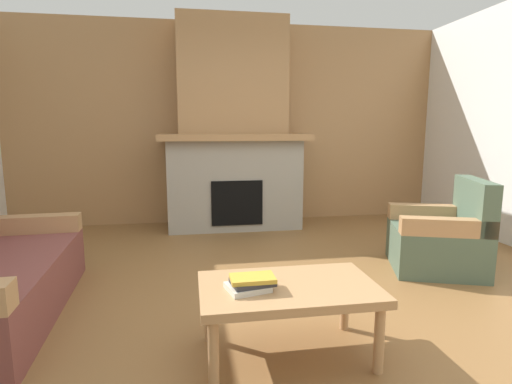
% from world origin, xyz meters
% --- Properties ---
extents(ground, '(9.00, 9.00, 0.00)m').
position_xyz_m(ground, '(0.00, 0.00, 0.00)').
color(ground, brown).
extents(wall_back_wood_panel, '(6.00, 0.12, 2.70)m').
position_xyz_m(wall_back_wood_panel, '(0.00, 3.00, 1.35)').
color(wall_back_wood_panel, '#A87A4C').
rests_on(wall_back_wood_panel, ground).
extents(fireplace, '(1.90, 0.82, 2.70)m').
position_xyz_m(fireplace, '(0.00, 2.62, 1.16)').
color(fireplace, gray).
rests_on(fireplace, ground).
extents(armchair, '(0.97, 0.97, 0.85)m').
position_xyz_m(armchair, '(1.71, 0.63, 0.29)').
color(armchair, '#4C604C').
rests_on(armchair, ground).
extents(coffee_table, '(1.00, 0.60, 0.43)m').
position_xyz_m(coffee_table, '(-0.04, -0.55, 0.38)').
color(coffee_table, tan).
rests_on(coffee_table, ground).
extents(book_stack_near_edge, '(0.28, 0.23, 0.08)m').
position_xyz_m(book_stack_near_edge, '(-0.26, -0.58, 0.47)').
color(book_stack_near_edge, beige).
rests_on(book_stack_near_edge, coffee_table).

